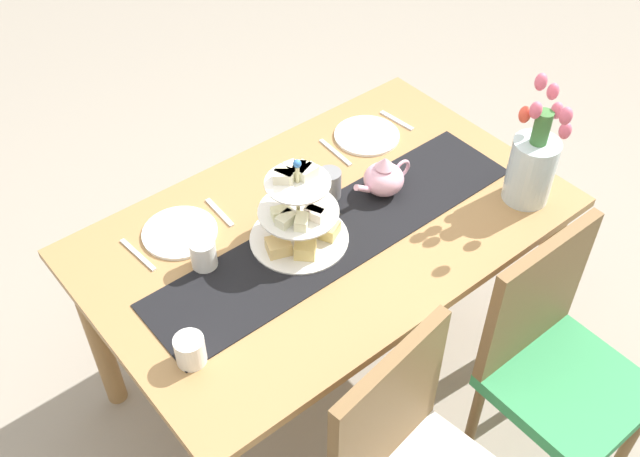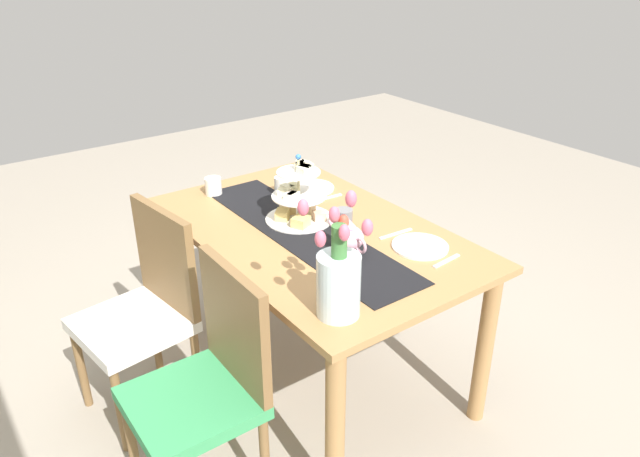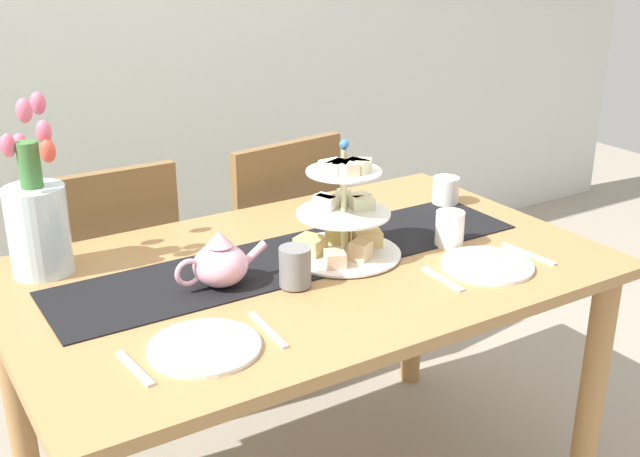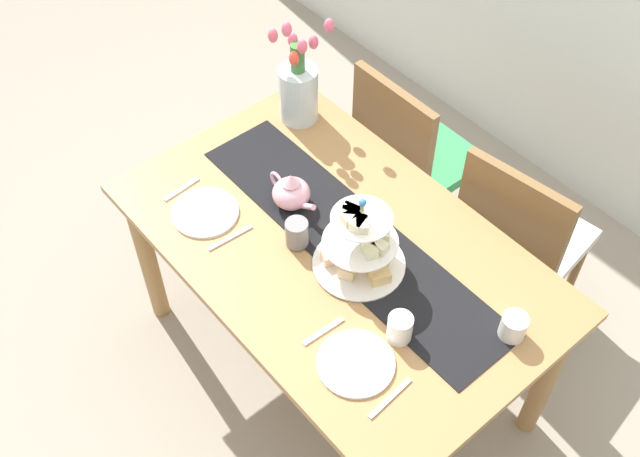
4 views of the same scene
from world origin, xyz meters
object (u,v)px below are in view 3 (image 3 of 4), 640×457
Objects in this scene: tulip_vase at (37,218)px; knife_left at (268,330)px; chair_left at (104,287)px; cream_jug at (446,191)px; knife_right at (529,254)px; tiered_cake_stand at (343,218)px; dinner_plate_right at (487,265)px; dining_table at (307,305)px; dinner_plate_left at (204,347)px; chair_right at (269,249)px; fork_left at (135,368)px; fork_right at (442,279)px; mug_white_text at (450,229)px; mug_grey at (295,267)px; teapot at (220,263)px.

tulip_vase is 2.58× the size of knife_left.
chair_left is at bearing 94.88° from knife_left.
knife_right is (-0.08, -0.42, -0.04)m from cream_jug.
tiered_cake_stand is 1.32× the size of dinner_plate_right.
dinner_plate_left is (-0.39, -0.25, 0.12)m from dining_table.
dinner_plate_left is 1.35× the size of knife_left.
dining_table is 4.87× the size of tiered_cake_stand.
chair_left reaches higher than knife_right.
tiered_cake_stand is 3.58× the size of cream_jug.
dinner_plate_left is (-0.50, -0.25, -0.10)m from tiered_cake_stand.
fork_left is at bearing -130.20° from chair_right.
tulip_vase is 0.98m from fork_right.
mug_white_text reaches higher than knife_right.
chair_right reaches higher than fork_right.
dinner_plate_left is (0.18, -0.56, -0.14)m from tulip_vase.
tulip_vase is 0.63m from mug_grey.
tulip_vase is (-0.24, -0.38, 0.40)m from chair_left.
fork_left is at bearing -170.18° from mug_white_text.
fork_left is at bearing 180.00° from dinner_plate_left.
knife_left is (0.32, -0.56, -0.14)m from tulip_vase.
mug_white_text is (0.78, 0.16, 0.04)m from dinner_plate_left.
chair_right is 3.96× the size of dinner_plate_left.
chair_left is 1.10m from mug_white_text.
knife_left is at bearing -59.87° from tulip_vase.
chair_right is at bearing 61.81° from knife_left.
dining_table is 0.37m from knife_left.
tulip_vase is at bearing 152.90° from knife_right.
dinner_plate_right is 0.17m from mug_white_text.
fork_right is at bearing -28.35° from teapot.
tulip_vase is (-0.33, 0.31, 0.08)m from teapot.
teapot is at bearing 157.63° from dinner_plate_right.
tulip_vase is at bearing 156.03° from tiered_cake_stand.
fork_left is 0.48m from mug_grey.
dinner_plate_right is (0.62, 0.00, 0.00)m from knife_left.
mug_grey is (-0.46, 0.16, 0.05)m from dinner_plate_right.
knife_left is 0.66m from mug_white_text.
cream_jug is 1.21m from fork_left.
cream_jug is at bearing 23.09° from dinner_plate_left.
dinner_plate_left and dinner_plate_right have the same top height.
dinner_plate_left is 1.00× the size of dinner_plate_right.
fork_right is at bearing -59.33° from chair_left.
knife_right is 0.21m from mug_white_text.
chair_left is 1.12m from fork_right.
chair_right is (0.58, 0.00, 0.00)m from chair_left.
tulip_vase is 1.18m from cream_jug.
tiered_cake_stand reaches higher than mug_grey.
fork_right is 0.36m from mug_grey.
chair_right is at bearing 123.47° from cream_jug.
knife_right is at bearing -14.46° from mug_grey.
teapot is (-0.35, -0.00, -0.04)m from tiered_cake_stand.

